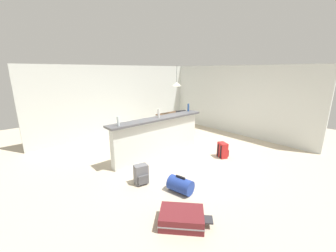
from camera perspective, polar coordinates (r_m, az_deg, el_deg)
ground_plane at (r=6.05m, az=3.09°, el=-7.95°), size 13.00×13.00×0.05m
wall_back at (r=8.10m, az=-12.25°, el=6.98°), size 6.60×0.10×2.50m
wall_right at (r=8.25m, az=17.04°, el=6.81°), size 0.10×6.00×2.50m
partition_half_wall at (r=5.81m, az=-2.64°, el=-3.22°), size 2.80×0.20×1.04m
bar_countertop at (r=5.66m, az=-2.70°, el=2.03°), size 2.96×0.40×0.05m
bottle_clear at (r=4.92m, az=-13.41°, el=1.29°), size 0.07×0.07×0.22m
bottle_white at (r=5.66m, az=-2.56°, el=3.50°), size 0.06×0.06×0.23m
bottle_blue at (r=6.55m, az=5.55°, el=5.04°), size 0.06×0.06×0.24m
dining_table at (r=7.89m, az=1.53°, el=2.65°), size 1.10×0.80×0.74m
dining_chair_near_partition at (r=7.54m, az=3.88°, el=1.02°), size 0.49×0.49×0.93m
pendant_lamp at (r=7.70m, az=2.38°, el=11.37°), size 0.34×0.34×0.77m
suitcase_flat_maroon at (r=3.56m, az=3.77°, el=-23.70°), size 0.83×0.84×0.22m
duffel_bag_blue at (r=4.28m, az=3.40°, el=-15.74°), size 0.39×0.53×0.34m
backpack_red at (r=5.97m, az=14.68°, el=-6.43°), size 0.31×0.33×0.42m
backpack_grey at (r=4.56m, az=-7.30°, el=-13.04°), size 0.31×0.29×0.42m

